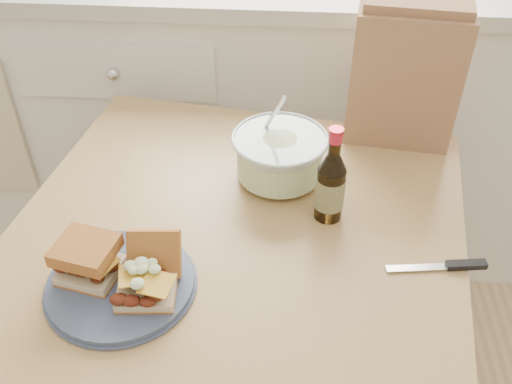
# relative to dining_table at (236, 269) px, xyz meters

# --- Properties ---
(cabinet_run) EXTENTS (2.50, 0.64, 0.94)m
(cabinet_run) POSITION_rel_dining_table_xyz_m (0.11, 0.87, -0.14)
(cabinet_run) COLOR white
(cabinet_run) RESTS_ON ground
(dining_table) EXTENTS (0.98, 0.98, 0.72)m
(dining_table) POSITION_rel_dining_table_xyz_m (0.00, 0.00, 0.00)
(dining_table) COLOR tan
(dining_table) RESTS_ON ground
(plate) EXTENTS (0.25, 0.25, 0.02)m
(plate) POSITION_rel_dining_table_xyz_m (-0.18, -0.15, 0.11)
(plate) COLOR #414B69
(plate) RESTS_ON dining_table
(sandwich_left) EXTENTS (0.11, 0.11, 0.07)m
(sandwich_left) POSITION_rel_dining_table_xyz_m (-0.24, -0.14, 0.16)
(sandwich_left) COLOR beige
(sandwich_left) RESTS_ON plate
(sandwich_right) EXTENTS (0.10, 0.14, 0.08)m
(sandwich_right) POSITION_rel_dining_table_xyz_m (-0.13, -0.16, 0.15)
(sandwich_right) COLOR beige
(sandwich_right) RESTS_ON plate
(coleslaw_bowl) EXTENTS (0.20, 0.20, 0.20)m
(coleslaw_bowl) POSITION_rel_dining_table_xyz_m (0.08, 0.17, 0.16)
(coleslaw_bowl) COLOR silver
(coleslaw_bowl) RESTS_ON dining_table
(beer_bottle) EXTENTS (0.06, 0.06, 0.21)m
(beer_bottle) POSITION_rel_dining_table_xyz_m (0.18, 0.06, 0.18)
(beer_bottle) COLOR black
(beer_bottle) RESTS_ON dining_table
(knife) EXTENTS (0.18, 0.04, 0.01)m
(knife) POSITION_rel_dining_table_xyz_m (0.40, -0.06, 0.11)
(knife) COLOR silver
(knife) RESTS_ON dining_table
(paper_bag) EXTENTS (0.25, 0.18, 0.31)m
(paper_bag) POSITION_rel_dining_table_xyz_m (0.34, 0.37, 0.26)
(paper_bag) COLOR #946547
(paper_bag) RESTS_ON dining_table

